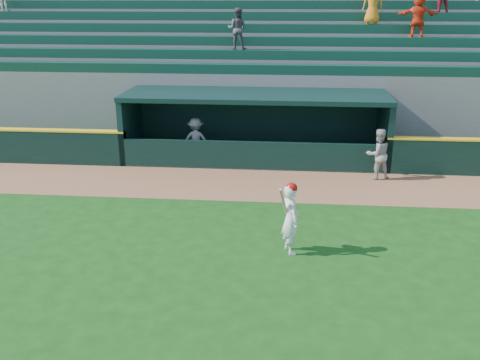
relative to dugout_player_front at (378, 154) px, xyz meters
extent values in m
plane|color=#144310|center=(-4.14, -5.90, -0.84)|extent=(120.00, 120.00, 0.00)
cube|color=brown|center=(-4.14, -1.00, -0.84)|extent=(40.00, 3.00, 0.01)
imported|color=#A1A19C|center=(0.00, 0.00, 0.00)|extent=(0.99, 0.88, 1.68)
imported|color=#9B9B96|center=(-6.26, 1.45, -0.05)|extent=(1.07, 0.66, 1.59)
cube|color=slate|center=(-4.14, 1.80, -0.82)|extent=(9.00, 2.60, 0.04)
cube|color=black|center=(-8.74, 1.80, 0.31)|extent=(0.20, 2.60, 2.30)
cube|color=black|center=(0.46, 1.80, 0.31)|extent=(0.20, 2.60, 2.30)
cube|color=black|center=(-4.14, 3.10, 0.31)|extent=(9.40, 0.20, 2.30)
cube|color=black|center=(-4.14, 1.80, 1.54)|extent=(9.40, 2.80, 0.16)
cube|color=black|center=(-4.14, 0.58, -0.34)|extent=(9.00, 0.16, 1.00)
cube|color=brown|center=(-4.14, 2.60, -0.59)|extent=(8.40, 0.45, 0.10)
cube|color=slate|center=(-4.14, 3.63, 0.61)|extent=(34.00, 0.85, 2.91)
cube|color=#0F3828|center=(-4.14, 3.51, 2.25)|extent=(34.00, 0.60, 0.36)
cube|color=slate|center=(-4.14, 4.48, 0.84)|extent=(34.00, 0.85, 3.36)
cube|color=#0F3828|center=(-4.14, 4.36, 2.70)|extent=(34.00, 0.60, 0.36)
cube|color=slate|center=(-4.14, 5.33, 1.06)|extent=(34.00, 0.85, 3.81)
cube|color=#0F3828|center=(-4.14, 5.21, 3.15)|extent=(34.00, 0.60, 0.36)
cube|color=slate|center=(-4.14, 6.18, 1.29)|extent=(34.00, 0.85, 4.26)
cube|color=#0F3828|center=(-4.14, 6.06, 3.60)|extent=(34.00, 0.60, 0.36)
cube|color=slate|center=(-4.14, 7.03, 1.51)|extent=(34.00, 0.85, 4.71)
cube|color=#0F3828|center=(-4.14, 6.91, 4.05)|extent=(34.00, 0.60, 0.36)
cube|color=slate|center=(-4.14, 7.88, 1.74)|extent=(34.00, 0.85, 5.16)
cube|color=#0F3828|center=(-4.14, 7.76, 4.50)|extent=(34.00, 0.60, 0.36)
cube|color=slate|center=(-4.14, 8.73, 1.96)|extent=(34.00, 0.85, 5.61)
cube|color=slate|center=(-4.14, 9.30, 1.96)|extent=(34.50, 0.30, 5.61)
imported|color=orange|center=(0.34, 6.08, 4.60)|extent=(0.82, 0.55, 1.65)
imported|color=#464646|center=(-5.03, 4.38, 3.67)|extent=(0.82, 0.67, 1.58)
imported|color=red|center=(1.99, 5.23, 4.15)|extent=(1.54, 0.53, 1.65)
imported|color=white|center=(-2.84, -5.62, -0.01)|extent=(0.60, 0.71, 1.67)
sphere|color=#AC1209|center=(-2.84, -5.62, 0.76)|extent=(0.27, 0.27, 0.27)
cylinder|color=tan|center=(-3.02, -5.84, 0.53)|extent=(0.22, 0.51, 0.76)
camera|label=1|loc=(-2.99, -17.08, 4.91)|focal=40.00mm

